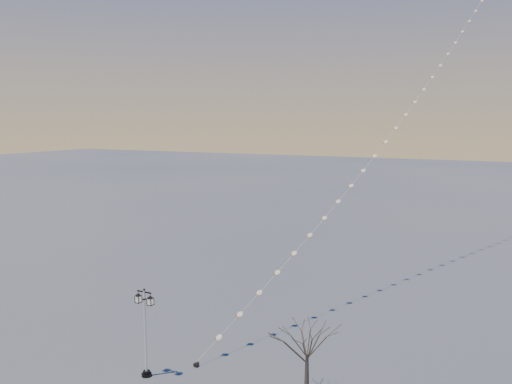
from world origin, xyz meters
The scene contains 3 objects.
street_lamp centered at (-2.03, 0.13, 2.38)m, with size 1.09×0.48×4.30m.
bare_tree centered at (5.49, 1.62, 2.58)m, with size 2.24×2.24×3.71m.
kite_train centered at (6.21, 26.57, 16.74)m, with size 13.85×49.82×33.63m.
Camera 1 is at (12.84, -18.55, 12.05)m, focal length 36.55 mm.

